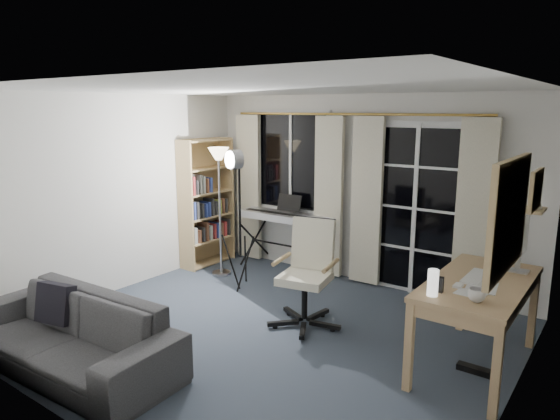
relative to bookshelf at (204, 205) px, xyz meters
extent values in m
cube|color=#323B49|center=(2.12, -1.32, -0.87)|extent=(4.50, 4.00, 0.02)
cube|color=white|center=(1.07, 0.66, 0.64)|extent=(1.20, 0.06, 1.40)
cube|color=black|center=(1.07, 0.63, 0.64)|extent=(1.10, 0.02, 1.30)
cube|color=white|center=(1.07, 0.62, 0.64)|extent=(0.04, 0.03, 1.30)
cube|color=white|center=(2.87, 0.66, 0.17)|extent=(1.32, 0.06, 2.11)
cube|color=black|center=(2.57, 0.63, 0.17)|extent=(0.55, 0.02, 1.95)
cube|color=black|center=(3.17, 0.63, 0.17)|extent=(0.55, 0.02, 1.95)
cube|color=white|center=(2.87, 0.62, 0.17)|extent=(0.05, 0.04, 2.05)
cube|color=white|center=(2.87, 0.62, -0.31)|extent=(1.15, 0.03, 0.03)
cube|color=white|center=(2.87, 0.62, 0.19)|extent=(1.15, 0.03, 0.03)
cube|color=white|center=(2.87, 0.62, 0.69)|extent=(1.15, 0.03, 0.03)
cylinder|color=gold|center=(1.97, 0.58, 1.29)|extent=(3.50, 0.03, 0.03)
cube|color=beige|center=(0.37, 0.56, 0.22)|extent=(0.40, 0.07, 2.10)
cube|color=beige|center=(1.72, 0.56, 0.22)|extent=(0.40, 0.07, 2.10)
cube|color=beige|center=(2.27, 0.56, 0.22)|extent=(0.40, 0.07, 2.10)
cube|color=beige|center=(3.57, 0.56, 0.22)|extent=(0.40, 0.07, 2.10)
cube|color=tan|center=(0.03, -0.39, 0.05)|extent=(0.29, 0.03, 1.81)
cube|color=tan|center=(0.04, 0.42, 0.05)|extent=(0.29, 0.03, 1.81)
cube|color=tan|center=(-0.10, 0.02, 0.05)|extent=(0.04, 0.81, 1.81)
cube|color=tan|center=(0.03, 0.02, -0.83)|extent=(0.30, 0.82, 0.02)
cube|color=tan|center=(0.03, 0.02, -0.50)|extent=(0.30, 0.82, 0.02)
cube|color=tan|center=(0.03, 0.02, -0.15)|extent=(0.30, 0.82, 0.02)
cube|color=tan|center=(0.03, 0.02, 0.19)|extent=(0.30, 0.82, 0.02)
cube|color=tan|center=(0.03, 0.02, 0.53)|extent=(0.30, 0.82, 0.02)
cube|color=tan|center=(0.03, 0.02, 0.92)|extent=(0.30, 0.82, 0.02)
cube|color=#B1B5AB|center=(0.05, -0.32, -0.37)|extent=(0.20, 0.06, 0.23)
cube|color=brown|center=(0.05, -0.23, -0.39)|extent=(0.20, 0.04, 0.18)
cube|color=#393939|center=(0.05, -0.16, -0.38)|extent=(0.20, 0.04, 0.21)
cube|color=brown|center=(0.05, -0.09, -0.35)|extent=(0.20, 0.04, 0.27)
cube|color=#B1B5AB|center=(0.05, -0.02, -0.38)|extent=(0.20, 0.05, 0.21)
cube|color=#AE3134|center=(0.05, 0.06, -0.38)|extent=(0.20, 0.04, 0.22)
cube|color=#394FAD|center=(0.05, 0.13, -0.37)|extent=(0.20, 0.05, 0.22)
cube|color=brown|center=(0.05, 0.21, -0.38)|extent=(0.20, 0.03, 0.21)
cube|color=#AE3134|center=(0.05, 0.28, -0.38)|extent=(0.20, 0.05, 0.22)
cube|color=#393939|center=(0.06, 0.36, -0.37)|extent=(0.20, 0.03, 0.24)
cube|color=#394FAD|center=(0.05, -0.32, -0.02)|extent=(0.20, 0.03, 0.25)
cube|color=#393939|center=(0.05, -0.25, -0.02)|extent=(0.20, 0.06, 0.24)
cube|color=#393939|center=(0.05, -0.17, -0.04)|extent=(0.20, 0.04, 0.21)
cube|color=#394FAD|center=(0.05, -0.10, -0.04)|extent=(0.20, 0.03, 0.19)
cube|color=#394FAD|center=(0.05, -0.03, -0.04)|extent=(0.20, 0.04, 0.21)
cube|color=#393939|center=(0.05, 0.04, -0.02)|extent=(0.20, 0.03, 0.25)
cube|color=#393939|center=(0.05, 0.10, -0.04)|extent=(0.20, 0.04, 0.20)
cube|color=#AEC249|center=(0.05, 0.18, -0.04)|extent=(0.20, 0.04, 0.21)
cube|color=brown|center=(0.05, 0.25, -0.03)|extent=(0.20, 0.03, 0.22)
cube|color=#393939|center=(0.05, 0.32, -0.04)|extent=(0.20, 0.03, 0.21)
cube|color=#AE3134|center=(0.05, -0.32, 0.33)|extent=(0.20, 0.04, 0.26)
cube|color=#393939|center=(0.05, -0.25, 0.30)|extent=(0.20, 0.03, 0.20)
cube|color=#B1B5AB|center=(0.05, -0.19, 0.34)|extent=(0.20, 0.03, 0.27)
cube|color=#B1B5AB|center=(0.05, -0.12, 0.33)|extent=(0.20, 0.03, 0.25)
cube|color=brown|center=(0.05, -0.06, 0.30)|extent=(0.20, 0.03, 0.20)
cube|color=#394FAD|center=(0.05, 0.01, 0.31)|extent=(0.20, 0.04, 0.21)
cylinder|color=#B2B2B7|center=(0.52, -0.23, -0.84)|extent=(0.27, 0.27, 0.03)
cylinder|color=#B2B2B7|center=(0.52, -0.23, -0.04)|extent=(0.03, 0.03, 1.59)
cone|color=#FFE5B2|center=(0.52, -0.23, 0.78)|extent=(0.29, 0.29, 0.16)
cylinder|color=black|center=(0.62, 0.37, -0.49)|extent=(0.04, 0.66, 0.60)
cylinder|color=black|center=(0.62, 0.37, -0.49)|extent=(0.04, 0.66, 0.60)
cylinder|color=black|center=(1.68, 0.39, -0.49)|extent=(0.04, 0.66, 0.60)
cylinder|color=black|center=(1.68, 0.39, -0.49)|extent=(0.04, 0.66, 0.60)
cylinder|color=black|center=(1.15, 0.38, -0.49)|extent=(1.06, 0.04, 0.03)
cube|color=silver|center=(1.15, 0.38, -0.09)|extent=(1.38, 0.37, 0.09)
cube|color=white|center=(1.15, 0.29, -0.05)|extent=(1.27, 0.17, 0.02)
cube|color=black|center=(1.15, 0.33, -0.04)|extent=(1.23, 0.11, 0.01)
cube|color=black|center=(1.15, 0.48, 0.09)|extent=(0.37, 0.08, 0.23)
cylinder|color=black|center=(1.18, -0.51, -0.54)|extent=(0.12, 0.26, 0.71)
cylinder|color=black|center=(1.05, -0.35, -0.54)|extent=(0.18, 0.23, 0.71)
cylinder|color=black|center=(0.98, -0.54, -0.54)|extent=(0.28, 0.07, 0.71)
cylinder|color=black|center=(1.07, -0.47, 0.16)|extent=(0.04, 0.04, 1.23)
cylinder|color=silver|center=(1.05, -0.52, 0.76)|extent=(0.27, 0.21, 0.23)
cylinder|color=white|center=(1.02, -0.59, 0.76)|extent=(0.20, 0.09, 0.20)
cube|color=black|center=(2.56, -0.91, -0.81)|extent=(0.33, 0.12, 0.04)
cylinder|color=black|center=(2.65, -0.89, -0.83)|extent=(0.06, 0.06, 0.05)
cube|color=black|center=(2.37, -0.73, -0.81)|extent=(0.09, 0.33, 0.04)
cylinder|color=black|center=(2.38, -0.64, -0.83)|extent=(0.06, 0.06, 0.05)
cube|color=black|center=(2.13, -0.86, -0.81)|extent=(0.32, 0.19, 0.04)
cylinder|color=black|center=(2.06, -0.82, -0.83)|extent=(0.06, 0.06, 0.05)
cube|color=black|center=(2.19, -1.12, -0.81)|extent=(0.26, 0.28, 0.04)
cylinder|color=black|center=(2.13, -1.18, -0.83)|extent=(0.06, 0.06, 0.05)
cube|color=black|center=(2.45, -1.15, -0.81)|extent=(0.21, 0.31, 0.04)
cylinder|color=black|center=(2.49, -1.22, -0.83)|extent=(0.06, 0.06, 0.05)
cylinder|color=black|center=(2.34, -0.95, -0.57)|extent=(0.07, 0.07, 0.41)
cube|color=#F2EBCB|center=(2.34, -0.95, -0.34)|extent=(0.56, 0.56, 0.08)
cube|color=#F2EBCB|center=(2.30, -0.73, -0.03)|extent=(0.47, 0.22, 0.54)
cube|color=black|center=(2.29, -0.69, -0.01)|extent=(0.45, 0.19, 0.50)
cylinder|color=tan|center=(2.07, -0.99, -0.17)|extent=(0.13, 0.41, 0.05)
cylinder|color=tan|center=(2.60, -0.88, -0.17)|extent=(0.13, 0.41, 0.05)
cube|color=tan|center=(4.00, -0.79, -0.09)|extent=(0.74, 1.48, 0.04)
cube|color=tan|center=(4.00, -0.79, -0.16)|extent=(0.70, 1.44, 0.11)
cube|color=tan|center=(3.67, -1.48, -0.48)|extent=(0.06, 0.06, 0.75)
cube|color=tan|center=(4.33, -1.48, -0.48)|extent=(0.06, 0.06, 0.75)
cube|color=tan|center=(3.68, -0.09, -0.48)|extent=(0.06, 0.06, 0.75)
cube|color=tan|center=(4.33, -0.09, -0.48)|extent=(0.06, 0.06, 0.75)
cube|color=silver|center=(4.20, -0.34, -0.06)|extent=(0.19, 0.13, 0.02)
cube|color=silver|center=(4.20, -0.34, 0.08)|extent=(0.04, 0.03, 0.23)
cube|color=silver|center=(4.20, -0.34, 0.25)|extent=(0.04, 0.57, 0.36)
cube|color=black|center=(4.18, -0.34, 0.25)|extent=(0.01, 0.53, 0.32)
cube|color=white|center=(3.95, -0.73, -0.06)|extent=(0.15, 0.44, 0.02)
cube|color=white|center=(3.90, -1.05, -0.06)|extent=(0.06, 0.11, 0.02)
cube|color=white|center=(4.05, -0.94, -0.06)|extent=(0.27, 0.34, 0.01)
cube|color=white|center=(4.02, -1.15, -0.06)|extent=(0.23, 0.18, 0.00)
cube|color=black|center=(3.81, -1.26, 0.00)|extent=(0.05, 0.04, 0.13)
cylinder|color=white|center=(3.79, -1.36, 0.04)|extent=(0.08, 0.08, 0.21)
cube|color=black|center=(4.05, -0.89, -0.83)|extent=(0.32, 0.09, 0.05)
imported|color=silver|center=(4.10, -1.29, 0.00)|extent=(0.13, 0.10, 0.13)
cube|color=tan|center=(4.35, -1.67, 0.69)|extent=(0.04, 0.94, 0.74)
cube|color=white|center=(4.33, -1.67, 0.69)|extent=(0.01, 0.84, 0.64)
cube|color=tan|center=(4.35, -0.77, 0.74)|extent=(0.03, 0.42, 0.32)
cube|color=#51A298|center=(4.34, -0.77, 0.74)|extent=(0.00, 0.36, 0.26)
cube|color=tan|center=(4.28, -0.27, 0.49)|extent=(0.16, 0.30, 0.02)
cone|color=#F2EBCB|center=(4.28, -0.27, 0.58)|extent=(0.12, 0.12, 0.15)
imported|color=#272729|center=(1.16, -2.87, -0.44)|extent=(2.16, 0.73, 0.83)
cube|color=black|center=(0.85, -2.79, -0.37)|extent=(0.39, 0.27, 0.38)
camera|label=1|loc=(4.98, -5.03, 1.36)|focal=32.00mm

